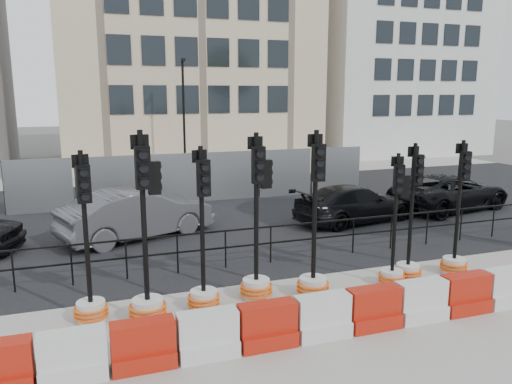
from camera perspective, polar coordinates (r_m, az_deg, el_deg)
name	(u,v)px	position (r m, az deg, el deg)	size (l,w,h in m)	color
ground	(289,279)	(11.97, 3.74, -9.95)	(120.00, 120.00, 0.00)	#51514C
sidewalk_near	(353,337)	(9.51, 11.01, -15.94)	(40.00, 6.00, 0.02)	gray
road	(215,213)	(18.32, -4.75, -2.36)	(40.00, 14.00, 0.03)	black
sidewalk_far	(173,175)	(26.98, -9.50, 1.93)	(40.00, 4.00, 0.02)	gray
building_cream	(184,16)	(33.20, -8.28, 19.27)	(15.00, 10.06, 18.00)	beige
building_white	(390,41)	(38.86, 15.02, 16.35)	(12.00, 9.06, 16.00)	silver
kerb_railing	(271,238)	(12.80, 1.69, -5.25)	(18.00, 0.04, 1.00)	black
heras_fencing	(197,182)	(20.85, -6.72, 1.14)	(14.33, 1.72, 2.00)	gray
lamp_post_far	(184,115)	(25.74, -8.24, 8.72)	(0.12, 0.56, 6.00)	black
barrier_row	(348,314)	(9.51, 10.48, -13.54)	(12.55, 0.50, 0.80)	#B4130E
traffic_signal_a	(90,288)	(10.16, -18.47, -10.34)	(0.65, 0.65, 3.31)	silver
traffic_signal_b	(147,278)	(9.82, -12.32, -9.57)	(0.72, 0.72, 3.68)	silver
traffic_signal_c	(204,277)	(10.21, -6.02, -9.67)	(0.66, 0.66, 3.33)	silver
traffic_signal_d	(257,261)	(10.62, 0.12, -7.86)	(0.70, 0.70, 3.55)	silver
traffic_signal_e	(314,264)	(10.80, 6.61, -8.19)	(0.71, 0.71, 3.59)	silver
traffic_signal_f	(394,255)	(11.74, 15.45, -7.01)	(0.60, 0.60, 3.04)	silver
traffic_signal_g	(409,253)	(12.20, 17.10, -6.69)	(0.64, 0.64, 3.23)	silver
traffic_signal_h	(455,247)	(13.01, 21.84, -5.88)	(0.64, 0.64, 3.25)	silver
car_b	(137,214)	(15.41, -13.43, -2.42)	(4.87, 3.15, 1.52)	#4A4A4F
car_c	(354,204)	(17.19, 11.17, -1.33)	(4.64, 2.58, 1.27)	black
car_d	(450,192)	(20.03, 21.32, -0.01)	(5.17, 3.13, 1.34)	black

